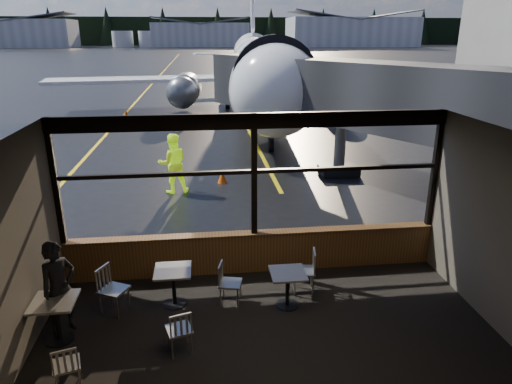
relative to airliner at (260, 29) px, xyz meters
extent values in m
plane|color=black|center=(-2.96, 97.77, -5.25)|extent=(520.00, 520.00, 0.00)
cube|color=black|center=(-2.96, -25.23, -5.24)|extent=(8.00, 6.00, 0.01)
cube|color=#38332D|center=(-2.96, -25.23, -1.75)|extent=(8.00, 6.00, 0.04)
cube|color=#4F3118|center=(-2.96, -22.23, -4.80)|extent=(8.00, 0.28, 0.90)
cube|color=black|center=(-2.96, -22.23, -1.90)|extent=(8.00, 0.18, 0.30)
cube|color=black|center=(-6.91, -22.23, -3.05)|extent=(0.12, 0.12, 2.60)
cube|color=black|center=(-2.96, -22.23, -3.05)|extent=(0.12, 0.12, 2.60)
cube|color=black|center=(0.99, -22.23, -3.05)|extent=(0.12, 0.12, 2.60)
cube|color=black|center=(-2.96, -22.23, -2.95)|extent=(8.00, 0.10, 0.08)
imported|color=black|center=(-6.54, -23.98, -4.39)|extent=(0.73, 0.74, 1.72)
imported|color=#BFF219|center=(-4.98, -16.61, -4.27)|extent=(1.08, 0.91, 1.96)
cone|color=#FF5108|center=(-3.35, -15.80, -5.03)|extent=(0.32, 0.32, 0.45)
cone|color=#EA5107|center=(-8.59, -2.25, -4.97)|extent=(0.41, 0.41, 0.57)
cylinder|color=silver|center=(-32.96, 159.77, -2.25)|extent=(8.00, 8.00, 6.00)
cylinder|color=silver|center=(-22.96, 159.77, -2.25)|extent=(8.00, 8.00, 6.00)
cylinder|color=silver|center=(-12.96, 159.77, -2.25)|extent=(8.00, 8.00, 6.00)
cube|color=black|center=(-2.96, 187.77, 0.75)|extent=(360.00, 3.00, 12.00)
camera|label=1|loc=(-4.00, -31.17, -0.27)|focal=32.00mm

